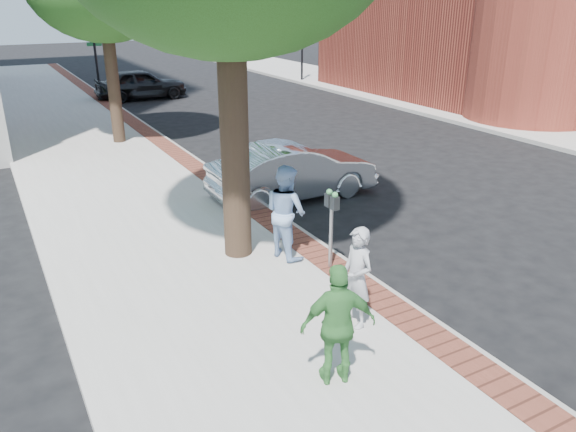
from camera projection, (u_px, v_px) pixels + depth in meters
ground at (316, 295)px, 9.62m from camera, size 120.00×120.00×0.00m
sidewalk at (118, 179)px, 15.44m from camera, size 5.00×60.00×0.15m
brick_strip at (194, 165)px, 16.40m from camera, size 0.60×60.00×0.01m
curb at (205, 166)px, 16.58m from camera, size 0.10×60.00×0.15m
sidewalk_far at (519, 121)px, 22.62m from camera, size 5.00×60.00×0.15m
signal_near at (95, 52)px, 27.13m from camera, size 0.70×0.15×3.80m
signal_far at (302, 43)px, 32.34m from camera, size 0.70×0.15×3.80m
parking_meter at (332, 213)px, 9.90m from camera, size 0.12×0.32×1.47m
person_gray at (357, 278)px, 8.22m from camera, size 0.42×0.60×1.56m
person_officer at (286, 212)px, 10.41m from camera, size 0.84×0.99×1.78m
person_green at (338, 325)px, 6.96m from camera, size 1.04×0.67×1.64m
sedan_silver at (293, 171)px, 13.98m from camera, size 4.24×1.50×1.40m
bg_car at (141, 84)px, 27.48m from camera, size 4.38×1.86×1.48m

